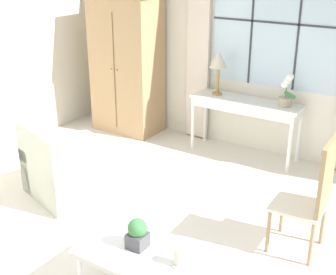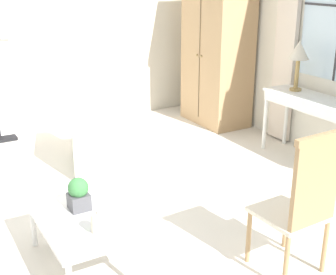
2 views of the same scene
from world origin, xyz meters
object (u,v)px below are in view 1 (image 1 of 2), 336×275
object	(u,v)px
side_chair_wooden	(313,193)
armoire	(127,63)
coffee_table	(143,257)
pillar_candle	(179,257)
table_lamp	(218,62)
potted_plant_small	(137,233)
potted_orchid	(286,93)
console_table	(246,107)
armchair_upholstered	(70,172)

from	to	relation	value
side_chair_wooden	armoire	bearing A→B (deg)	153.82
coffee_table	pillar_candle	size ratio (longest dim) A/B	6.04
table_lamp	potted_plant_small	world-z (taller)	table_lamp
potted_orchid	potted_plant_small	world-z (taller)	potted_orchid
console_table	side_chair_wooden	distance (m)	2.15
armoire	potted_plant_small	size ratio (longest dim) A/B	8.20
armoire	potted_orchid	xyz separation A→B (m)	(2.34, 0.11, -0.09)
table_lamp	side_chair_wooden	size ratio (longest dim) A/B	0.52
armoire	armchair_upholstered	size ratio (longest dim) A/B	1.88
potted_orchid	side_chair_wooden	xyz separation A→B (m)	(0.88, -1.69, -0.32)
potted_orchid	armchair_upholstered	size ratio (longest dim) A/B	0.39
console_table	potted_plant_small	size ratio (longest dim) A/B	5.81
table_lamp	pillar_candle	xyz separation A→B (m)	(1.25, -2.95, -0.69)
table_lamp	potted_plant_small	xyz separation A→B (m)	(0.86, -2.94, -0.64)
side_chair_wooden	coffee_table	bearing A→B (deg)	-124.10
coffee_table	pillar_candle	xyz separation A→B (m)	(0.31, 0.02, 0.11)
side_chair_wooden	coffee_table	xyz separation A→B (m)	(-0.87, -1.29, -0.22)
armoire	potted_orchid	distance (m)	2.34
console_table	table_lamp	world-z (taller)	table_lamp
side_chair_wooden	pillar_candle	world-z (taller)	side_chair_wooden
console_table	table_lamp	size ratio (longest dim) A/B	2.50
table_lamp	coffee_table	bearing A→B (deg)	-72.55
coffee_table	pillar_candle	bearing A→B (deg)	3.82
armchair_upholstered	pillar_candle	size ratio (longest dim) A/B	6.66
armoire	side_chair_wooden	distance (m)	3.61
table_lamp	coffee_table	distance (m)	3.22
potted_orchid	pillar_candle	size ratio (longest dim) A/B	2.57
side_chair_wooden	potted_plant_small	bearing A→B (deg)	-126.86
potted_plant_small	armoire	bearing A→B (deg)	128.75
armchair_upholstered	potted_plant_small	bearing A→B (deg)	-29.32
side_chair_wooden	coffee_table	distance (m)	1.57
side_chair_wooden	pillar_candle	xyz separation A→B (m)	(-0.56, -1.27, -0.10)
side_chair_wooden	table_lamp	bearing A→B (deg)	137.02
armchair_upholstered	potted_plant_small	xyz separation A→B (m)	(1.59, -0.89, 0.28)
armoire	coffee_table	distance (m)	3.76
console_table	coffee_table	world-z (taller)	console_table
table_lamp	armchair_upholstered	world-z (taller)	table_lamp
armoire	side_chair_wooden	xyz separation A→B (m)	(3.22, -1.58, -0.41)
console_table	pillar_candle	distance (m)	3.03
pillar_candle	armchair_upholstered	bearing A→B (deg)	155.35
armchair_upholstered	armoire	bearing A→B (deg)	109.47
side_chair_wooden	console_table	bearing A→B (deg)	129.87
coffee_table	potted_plant_small	distance (m)	0.19
potted_orchid	armchair_upholstered	distance (m)	2.72
armchair_upholstered	pillar_candle	bearing A→B (deg)	-24.65
table_lamp	armchair_upholstered	distance (m)	2.36
armoire	potted_orchid	bearing A→B (deg)	2.76
armoire	armchair_upholstered	bearing A→B (deg)	-70.53
console_table	side_chair_wooden	bearing A→B (deg)	-50.13
table_lamp	pillar_candle	world-z (taller)	table_lamp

